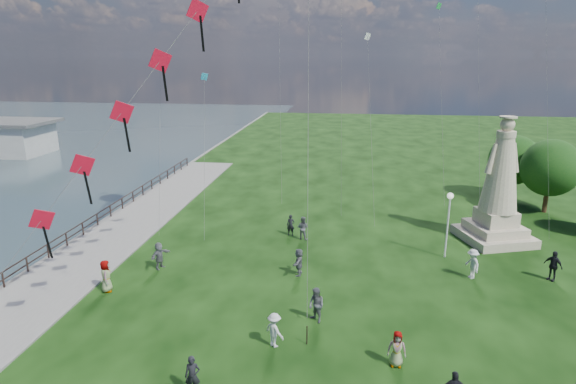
# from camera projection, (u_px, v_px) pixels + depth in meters

# --- Properties ---
(waterfront) EXTENTS (200.00, 200.00, 1.51)m
(waterfront) POSITION_uv_depth(u_px,v_px,m) (56.00, 268.00, 28.89)
(waterfront) COLOR #2D3F44
(waterfront) RESTS_ON ground
(statue) EXTENTS (5.27, 5.27, 8.48)m
(statue) POSITION_uv_depth(u_px,v_px,m) (499.00, 196.00, 32.14)
(statue) COLOR tan
(statue) RESTS_ON ground
(lamppost) EXTENTS (0.39, 0.39, 4.21)m
(lamppost) POSITION_uv_depth(u_px,v_px,m) (449.00, 211.00, 29.47)
(lamppost) COLOR silver
(lamppost) RESTS_ON ground
(tree_row) EXTENTS (7.67, 12.59, 5.95)m
(tree_row) POSITION_uv_depth(u_px,v_px,m) (545.00, 169.00, 38.52)
(tree_row) COLOR #382314
(tree_row) RESTS_ON ground
(person_0) EXTENTS (0.63, 0.46, 1.57)m
(person_0) POSITION_uv_depth(u_px,v_px,m) (193.00, 376.00, 17.86)
(person_0) COLOR black
(person_0) RESTS_ON ground
(person_1) EXTENTS (0.97, 0.95, 1.72)m
(person_1) POSITION_uv_depth(u_px,v_px,m) (316.00, 305.00, 22.74)
(person_1) COLOR #595960
(person_1) RESTS_ON ground
(person_2) EXTENTS (1.13, 1.04, 1.58)m
(person_2) POSITION_uv_depth(u_px,v_px,m) (274.00, 330.00, 20.81)
(person_2) COLOR silver
(person_2) RESTS_ON ground
(person_4) EXTENTS (0.77, 0.49, 1.54)m
(person_4) POSITION_uv_depth(u_px,v_px,m) (397.00, 349.00, 19.51)
(person_4) COLOR #595960
(person_4) RESTS_ON ground
(person_5) EXTENTS (1.17, 1.65, 1.63)m
(person_5) POSITION_uv_depth(u_px,v_px,m) (159.00, 255.00, 28.48)
(person_5) COLOR #595960
(person_5) RESTS_ON ground
(person_6) EXTENTS (0.57, 0.40, 1.50)m
(person_6) POSITION_uv_depth(u_px,v_px,m) (291.00, 225.00, 33.77)
(person_6) COLOR black
(person_6) RESTS_ON ground
(person_7) EXTENTS (0.90, 0.69, 1.63)m
(person_7) POSITION_uv_depth(u_px,v_px,m) (303.00, 228.00, 33.03)
(person_7) COLOR #595960
(person_7) RESTS_ON ground
(person_8) EXTENTS (0.92, 1.26, 1.75)m
(person_8) POSITION_uv_depth(u_px,v_px,m) (472.00, 264.00, 27.20)
(person_8) COLOR silver
(person_8) RESTS_ON ground
(person_9) EXTENTS (1.07, 1.12, 1.75)m
(person_9) POSITION_uv_depth(u_px,v_px,m) (553.00, 266.00, 26.96)
(person_9) COLOR black
(person_9) RESTS_ON ground
(person_10) EXTENTS (0.82, 1.00, 1.78)m
(person_10) POSITION_uv_depth(u_px,v_px,m) (106.00, 276.00, 25.68)
(person_10) COLOR #595960
(person_10) RESTS_ON ground
(person_11) EXTENTS (0.73, 1.53, 1.61)m
(person_11) POSITION_uv_depth(u_px,v_px,m) (299.00, 262.00, 27.63)
(person_11) COLOR #595960
(person_11) RESTS_ON ground
(red_kite_train) EXTENTS (12.12, 9.35, 18.74)m
(red_kite_train) POSITION_uv_depth(u_px,v_px,m) (157.00, 70.00, 20.36)
(red_kite_train) COLOR black
(red_kite_train) RESTS_ON ground
(small_kites) EXTENTS (28.14, 15.31, 30.11)m
(small_kites) POSITION_uv_depth(u_px,v_px,m) (356.00, 25.00, 36.34)
(small_kites) COLOR teal
(small_kites) RESTS_ON ground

